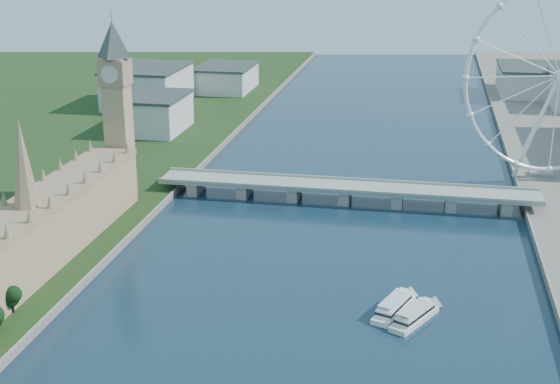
# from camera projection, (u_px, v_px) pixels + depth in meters

# --- Properties ---
(parliament_range) EXTENTS (24.00, 200.00, 70.00)m
(parliament_range) POSITION_uv_depth(u_px,v_px,m) (31.00, 238.00, 350.02)
(parliament_range) COLOR tan
(parliament_range) RESTS_ON ground
(big_ben) EXTENTS (20.02, 20.02, 110.00)m
(big_ben) POSITION_uv_depth(u_px,v_px,m) (116.00, 87.00, 435.43)
(big_ben) COLOR tan
(big_ben) RESTS_ON ground
(westminster_bridge) EXTENTS (220.00, 22.00, 9.50)m
(westminster_bridge) POSITION_uv_depth(u_px,v_px,m) (345.00, 190.00, 452.01)
(westminster_bridge) COLOR gray
(westminster_bridge) RESTS_ON ground
(london_eye) EXTENTS (113.60, 39.12, 124.30)m
(london_eye) POSITION_uv_depth(u_px,v_px,m) (560.00, 76.00, 462.61)
(london_eye) COLOR silver
(london_eye) RESTS_ON ground
(city_skyline) EXTENTS (505.00, 280.00, 32.00)m
(city_skyline) POSITION_uv_depth(u_px,v_px,m) (423.00, 90.00, 684.03)
(city_skyline) COLOR beige
(city_skyline) RESTS_ON ground
(tour_boat_near) EXTENTS (18.78, 32.52, 7.02)m
(tour_boat_near) POSITION_uv_depth(u_px,v_px,m) (394.00, 313.00, 320.78)
(tour_boat_near) COLOR white
(tour_boat_near) RESTS_ON ground
(tour_boat_far) EXTENTS (21.49, 31.12, 6.86)m
(tour_boat_far) POSITION_uv_depth(u_px,v_px,m) (414.00, 321.00, 313.47)
(tour_boat_far) COLOR silver
(tour_boat_far) RESTS_ON ground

